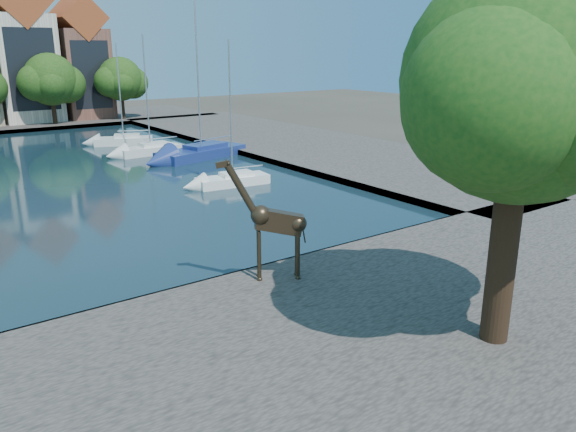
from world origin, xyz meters
The scene contains 14 objects.
ground centered at (0.00, 0.00, 0.00)m, with size 160.00×160.00×0.00m, color #38332B.
water_basin centered at (0.00, 24.00, 0.04)m, with size 38.00×50.00×0.08m, color black.
near_quay centered at (0.00, -7.00, 0.25)m, with size 50.00×14.00×0.50m, color #554F4A.
right_quay centered at (25.00, 24.00, 0.25)m, with size 14.00×52.00×0.50m, color #554F4A.
plane_tree centered at (7.62, -9.01, 7.67)m, with size 8.32×6.40×10.62m.
townhouse_east_mid centered at (8.50, 55.99, 8.10)m, with size 6.43×9.18×16.65m.
townhouse_east_end centered at (15.00, 55.99, 7.11)m, with size 5.44×9.18×14.43m.
far_tree_east centered at (10.11, 50.49, 5.24)m, with size 7.54×5.80×7.84m.
far_tree_far_east centered at (18.09, 50.49, 5.08)m, with size 6.76×5.20×7.36m.
giraffe_statue centered at (4.77, -1.38, 2.72)m, with size 2.91×1.84×4.52m.
sailboat_right_a centered at (12.00, 13.94, 0.57)m, with size 4.94×2.20×9.23m.
sailboat_right_b centered at (14.87, 23.90, 0.70)m, with size 8.17×4.50×14.24m.
sailboat_right_c centered at (12.08, 27.88, 0.62)m, with size 5.55×2.16×9.83m.
sailboat_right_d centered at (12.00, 34.05, 0.62)m, with size 5.56×3.73×9.17m.
Camera 1 is at (-6.21, -17.55, 8.77)m, focal length 35.00 mm.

